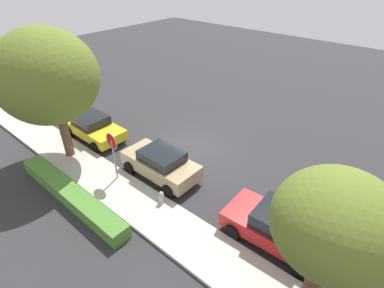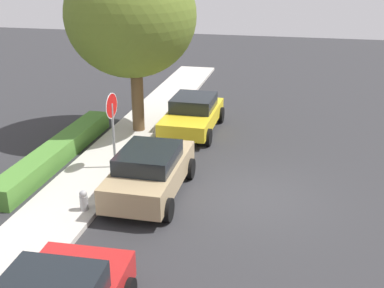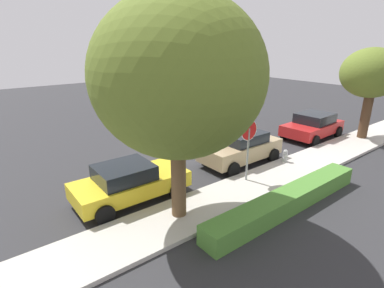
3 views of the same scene
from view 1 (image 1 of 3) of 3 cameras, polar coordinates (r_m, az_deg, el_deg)
ground_plane at (r=16.89m, az=-0.14°, el=-0.67°), size 60.00×60.00×0.00m
sidewalk_curb at (r=14.22m, az=-13.53°, el=-8.68°), size 32.00×2.07×0.14m
stop_sign at (r=13.97m, az=-14.86°, el=-0.91°), size 0.80×0.08×2.59m
parked_car_tan at (r=14.43m, az=-5.97°, el=-3.66°), size 3.92×1.94×1.46m
parked_car_yellow at (r=18.42m, az=-18.25°, el=3.10°), size 4.02×2.04×1.37m
parked_car_red at (r=11.85m, az=16.13°, el=-14.82°), size 3.99×2.24×1.44m
street_tree_near_corner at (r=15.58m, az=-25.91°, el=11.39°), size 4.76×4.76×6.70m
street_tree_mid_block at (r=8.21m, az=25.67°, el=-13.76°), size 3.14×3.14×5.09m
fire_hydrant at (r=13.11m, az=-5.83°, el=-10.24°), size 0.30×0.22×0.72m
front_yard_hedge at (r=14.29m, az=-22.07°, el=-8.95°), size 7.21×0.81×0.63m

